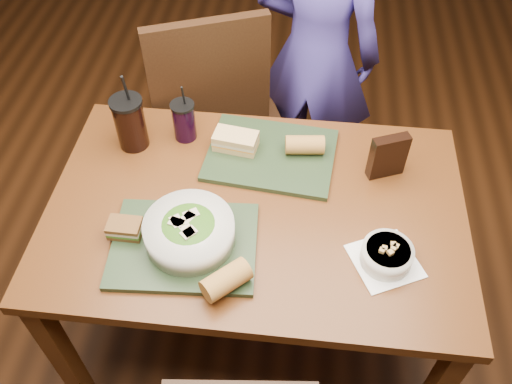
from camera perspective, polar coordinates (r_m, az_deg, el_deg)
The scene contains 15 objects.
ground at distance 2.31m, azimuth 0.00°, elevation -13.46°, with size 6.00×6.00×0.00m, color #381C0B.
dining_table at distance 1.76m, azimuth 0.00°, elevation -3.44°, with size 1.30×0.85×0.75m.
chair_far at distance 2.29m, azimuth -4.05°, elevation 8.94°, with size 0.59×0.61×1.05m.
diner at distance 2.32m, azimuth 6.33°, elevation 14.20°, with size 0.54×0.35×1.47m, color #3F338C.
tray_near at distance 1.60m, azimuth -7.57°, elevation -5.58°, with size 0.42×0.32×0.02m, color #20301A.
tray_far at distance 1.83m, azimuth 1.57°, elevation 3.93°, with size 0.42×0.32×0.02m, color #20301A.
salad_bowl at distance 1.56m, azimuth -7.04°, elevation -4.05°, with size 0.26×0.26×0.09m.
soup_bowl at distance 1.58m, azimuth 13.60°, elevation -6.45°, with size 0.24×0.24×0.07m.
sandwich_near at distance 1.63m, azimuth -13.63°, elevation -3.72°, with size 0.10×0.07×0.05m.
sandwich_far at distance 1.82m, azimuth -2.16°, elevation 5.40°, with size 0.15×0.10×0.06m.
baguette_near at distance 1.47m, azimuth -3.17°, elevation -9.23°, with size 0.07×0.07×0.13m, color #AD7533.
baguette_far at distance 1.81m, azimuth 5.15°, elevation 4.96°, with size 0.06×0.06×0.13m, color #AD7533.
cup_cola at distance 1.86m, azimuth -13.11°, elevation 7.13°, with size 0.11×0.11×0.29m.
cup_berry at distance 1.87m, azimuth -7.59°, elevation 7.46°, with size 0.08×0.08×0.22m.
chip_bag at distance 1.77m, azimuth 13.72°, elevation 3.67°, with size 0.12×0.04×0.16m, color black.
Camera 1 is at (0.12, -1.06, 2.05)m, focal length 38.00 mm.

